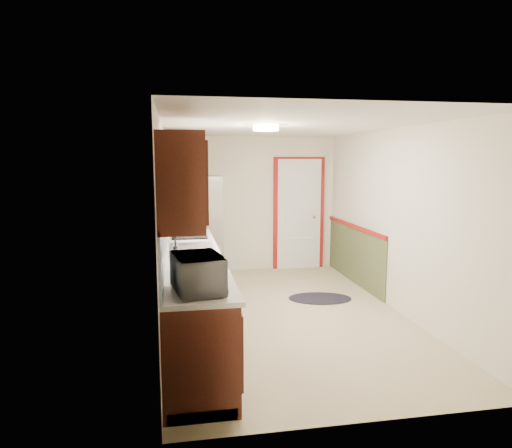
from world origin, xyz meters
name	(u,v)px	position (x,y,z in m)	size (l,w,h in m)	color
room_shell	(286,223)	(0.00, 0.00, 1.20)	(3.20, 5.20, 2.52)	tan
kitchen_run	(188,262)	(-1.24, -0.29, 0.81)	(0.63, 4.00, 2.20)	#39150D
back_wall_trim	(310,222)	(0.99, 2.21, 0.89)	(1.12, 2.30, 2.08)	maroon
ceiling_fixture	(266,128)	(-0.30, -0.20, 2.36)	(0.30, 0.30, 0.06)	#FFD88C
microwave	(198,269)	(-1.20, -1.95, 1.12)	(0.54, 0.30, 0.37)	white
refrigerator	(198,230)	(-1.02, 1.75, 0.87)	(0.76, 0.75, 1.74)	#B7B7BC
rug	(320,298)	(0.66, 0.56, 0.01)	(0.90, 0.58, 0.01)	black
cooktop	(189,236)	(-1.19, 0.75, 0.95)	(0.48, 0.57, 0.02)	black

